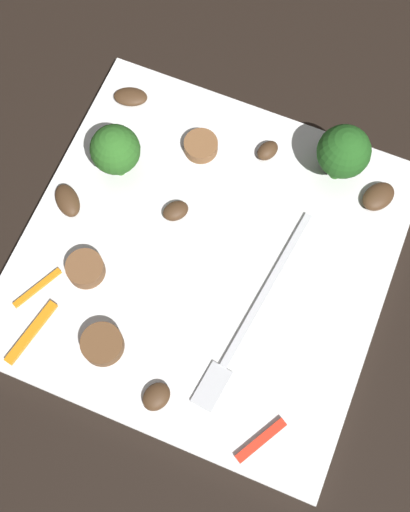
# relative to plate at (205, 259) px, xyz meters

# --- Properties ---
(ground_plane) EXTENTS (1.40, 1.40, 0.00)m
(ground_plane) POSITION_rel_plate_xyz_m (0.00, 0.00, -0.01)
(ground_plane) COLOR black
(plate) EXTENTS (0.29, 0.29, 0.01)m
(plate) POSITION_rel_plate_xyz_m (0.00, 0.00, 0.00)
(plate) COLOR white
(plate) RESTS_ON ground_plane
(fork) EXTENTS (0.18, 0.04, 0.00)m
(fork) POSITION_rel_plate_xyz_m (0.04, 0.05, 0.01)
(fork) COLOR silver
(fork) RESTS_ON plate
(broccoli_floret_0) EXTENTS (0.04, 0.04, 0.06)m
(broccoli_floret_0) POSITION_rel_plate_xyz_m (-0.04, -0.10, 0.04)
(broccoli_floret_0) COLOR #347525
(broccoli_floret_0) RESTS_ON plate
(broccoli_floret_1) EXTENTS (0.04, 0.04, 0.06)m
(broccoli_floret_1) POSITION_rel_plate_xyz_m (-0.11, 0.07, 0.05)
(broccoli_floret_1) COLOR #296420
(broccoli_floret_1) RESTS_ON plate
(sausage_slice_0) EXTENTS (0.03, 0.03, 0.01)m
(sausage_slice_0) POSITION_rel_plate_xyz_m (-0.09, -0.04, 0.01)
(sausage_slice_0) COLOR brown
(sausage_slice_0) RESTS_ON plate
(sausage_slice_1) EXTENTS (0.04, 0.04, 0.01)m
(sausage_slice_1) POSITION_rel_plate_xyz_m (0.05, -0.08, 0.01)
(sausage_slice_1) COLOR brown
(sausage_slice_1) RESTS_ON plate
(sausage_slice_2) EXTENTS (0.04, 0.04, 0.01)m
(sausage_slice_2) POSITION_rel_plate_xyz_m (0.10, -0.04, 0.01)
(sausage_slice_2) COLOR brown
(sausage_slice_2) RESTS_ON plate
(mushroom_0) EXTENTS (0.04, 0.03, 0.01)m
(mushroom_0) POSITION_rel_plate_xyz_m (-0.10, 0.11, 0.01)
(mushroom_0) COLOR #4C331E
(mushroom_0) RESTS_ON plate
(mushroom_1) EXTENTS (0.03, 0.03, 0.01)m
(mushroom_1) POSITION_rel_plate_xyz_m (0.12, 0.01, 0.01)
(mushroom_1) COLOR #4C331E
(mushroom_1) RESTS_ON plate
(mushroom_2) EXTENTS (0.03, 0.03, 0.01)m
(mushroom_2) POSITION_rel_plate_xyz_m (-0.11, -0.12, 0.01)
(mushroom_2) COLOR #4C331E
(mushroom_2) RESTS_ON plate
(mushroom_3) EXTENTS (0.03, 0.04, 0.01)m
(mushroom_3) POSITION_rel_plate_xyz_m (-0.00, -0.12, 0.01)
(mushroom_3) COLOR #4C331E
(mushroom_3) RESTS_ON plate
(mushroom_4) EXTENTS (0.03, 0.03, 0.01)m
(mushroom_4) POSITION_rel_plate_xyz_m (-0.03, -0.04, 0.01)
(mushroom_4) COLOR #4C331E
(mushroom_4) RESTS_ON plate
(mushroom_5) EXTENTS (0.02, 0.02, 0.01)m
(mushroom_5) POSITION_rel_plate_xyz_m (-0.11, 0.01, 0.01)
(mushroom_5) COLOR #4C331E
(mushroom_5) RESTS_ON plate
(pepper_strip_0) EXTENTS (0.04, 0.03, 0.00)m
(pepper_strip_0) POSITION_rel_plate_xyz_m (0.12, 0.09, 0.01)
(pepper_strip_0) COLOR red
(pepper_strip_0) RESTS_ON plate
(pepper_strip_1) EXTENTS (0.06, 0.02, 0.00)m
(pepper_strip_1) POSITION_rel_plate_xyz_m (0.11, -0.10, 0.01)
(pepper_strip_1) COLOR orange
(pepper_strip_1) RESTS_ON plate
(pepper_strip_2) EXTENTS (0.04, 0.02, 0.00)m
(pepper_strip_2) POSITION_rel_plate_xyz_m (0.08, -0.11, 0.01)
(pepper_strip_2) COLOR orange
(pepper_strip_2) RESTS_ON plate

